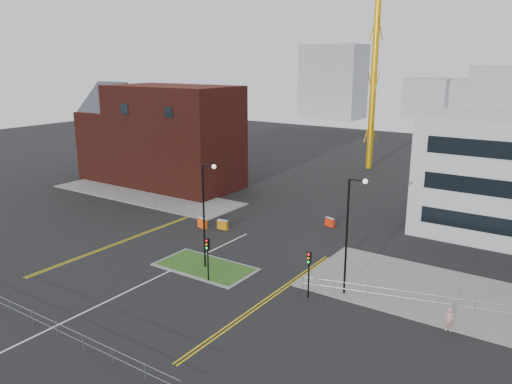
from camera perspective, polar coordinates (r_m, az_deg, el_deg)
ground at (r=39.76m, az=-15.64°, el=-11.45°), size 200.00×200.00×0.00m
pavement_left at (r=67.60m, az=-12.59°, el=-0.29°), size 28.00×8.00×0.12m
pavement_right at (r=40.75m, az=22.92°, el=-11.36°), size 24.00×10.00×0.12m
island_kerb at (r=43.54m, az=-5.82°, el=-8.52°), size 8.60×4.60×0.08m
grass_island at (r=43.53m, az=-5.82°, el=-8.50°), size 8.00×4.00×0.12m
brick_building at (r=72.44m, az=-11.07°, el=6.27°), size 24.20×10.07×14.24m
streetlamp_island at (r=41.58m, az=-5.78°, el=-1.78°), size 1.46×0.36×9.18m
streetlamp_right_near at (r=37.18m, az=10.68°, el=-3.98°), size 1.46×0.36×9.18m
traffic_light_island at (r=39.96m, az=-5.56°, el=-6.78°), size 0.28×0.33×3.65m
traffic_light_right at (r=37.36m, az=6.06°, el=-8.37°), size 0.28×0.33×3.65m
railing_front at (r=36.34m, az=-23.10°, el=-13.36°), size 24.05×0.05×1.10m
railing_left at (r=58.52m, az=-9.37°, el=-1.77°), size 6.05×0.05×1.10m
railing_right at (r=38.47m, az=20.03°, el=-11.46°), size 19.05×5.05×1.10m
centre_line at (r=40.92m, az=-13.49°, el=-10.51°), size 0.15×30.00×0.01m
yellow_left_a at (r=52.10m, az=-13.77°, el=-4.95°), size 0.12×24.00×0.01m
yellow_left_b at (r=51.89m, az=-13.54°, el=-5.02°), size 0.12×24.00×0.01m
yellow_right_a at (r=38.03m, az=1.11°, el=-12.11°), size 0.12×20.00×0.01m
yellow_right_b at (r=37.89m, az=1.50°, el=-12.22°), size 0.12×20.00×0.01m
skyline_a at (r=157.98m, az=8.82°, el=12.33°), size 18.00×12.00×22.00m
skyline_d at (r=166.79m, az=21.93°, el=9.86°), size 30.00×12.00×12.00m
pedestrian at (r=35.94m, az=21.23°, el=-13.44°), size 0.70×0.59×1.62m
barrier_left at (r=53.33m, az=-6.16°, el=-3.48°), size 1.35×0.80×1.08m
barrier_mid at (r=52.69m, az=-3.83°, el=-3.70°), size 1.21×0.49×1.00m
barrier_right at (r=54.04m, az=8.44°, el=-3.40°), size 1.17×0.70×0.93m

